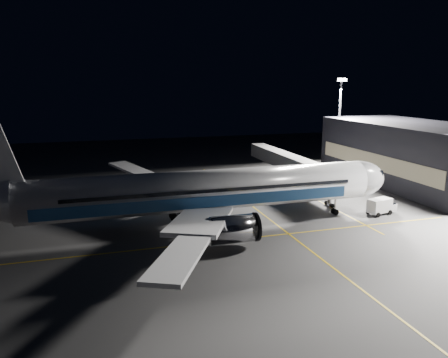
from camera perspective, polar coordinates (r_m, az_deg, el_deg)
name	(u,v)px	position (r m, az deg, el deg)	size (l,w,h in m)	color
ground	(205,227)	(61.42, -2.52, -6.27)	(200.00, 200.00, 0.00)	#4C4C4F
guide_line_main	(271,220)	(64.47, 6.16, -5.41)	(0.25, 80.00, 0.01)	gold
guide_line_cross	(217,242)	(55.96, -0.98, -8.17)	(70.00, 0.25, 0.01)	gold
guide_line_side	(312,197)	(78.16, 11.44, -2.38)	(0.25, 40.00, 0.01)	gold
airliner	(197,192)	(59.71, -3.57, -1.67)	(61.48, 54.22, 16.64)	silver
terminal	(413,154)	(93.64, 23.50, 3.03)	(18.12, 40.00, 12.00)	black
jet_bridge	(293,164)	(84.16, 9.00, 1.98)	(3.60, 34.40, 6.30)	#B2B2B7
floodlight_mast_north	(339,115)	(103.94, 14.84, 8.04)	(2.40, 0.68, 20.70)	#59595E
service_truck	(382,206)	(71.01, 19.88, -3.30)	(5.14, 2.99, 2.47)	white
baggage_tug	(171,189)	(80.47, -6.90, -1.24)	(2.29, 1.88, 1.60)	black
safety_cone_a	(163,201)	(73.78, -7.99, -2.89)	(0.41, 0.41, 0.62)	orange
safety_cone_b	(183,210)	(68.56, -5.43, -4.03)	(0.41, 0.41, 0.61)	orange
safety_cone_c	(190,199)	(74.57, -4.50, -2.62)	(0.45, 0.45, 0.68)	orange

